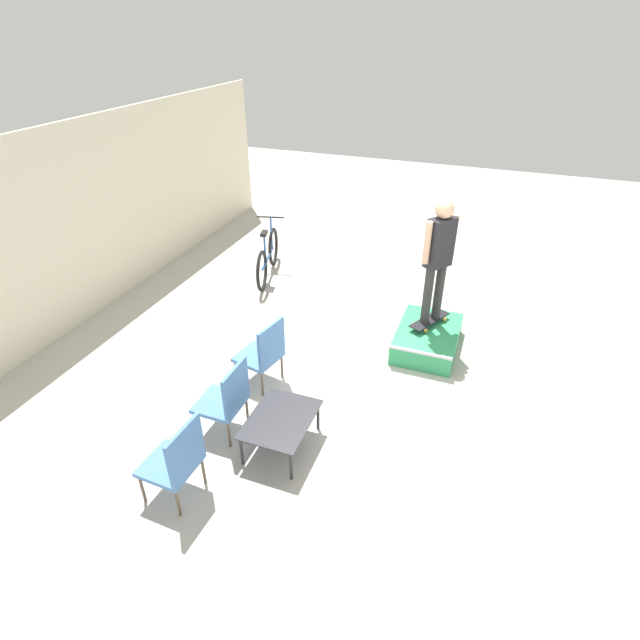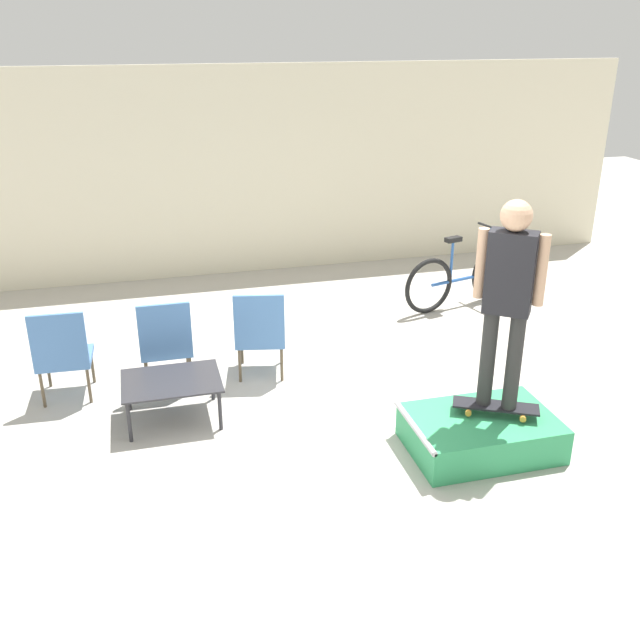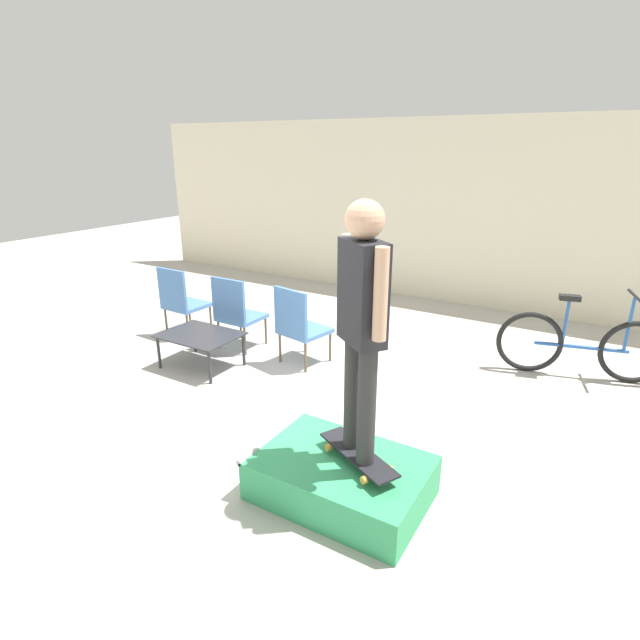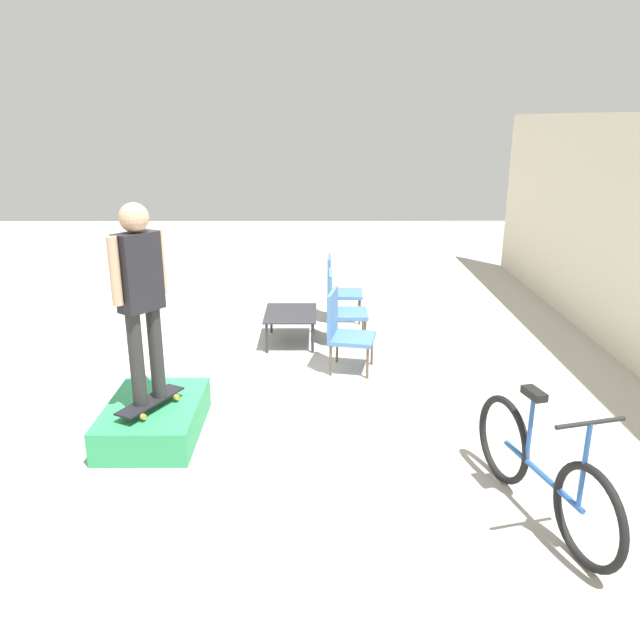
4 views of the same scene
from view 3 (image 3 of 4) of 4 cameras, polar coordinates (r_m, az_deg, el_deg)
The scene contains 10 objects.
ground_plane at distance 5.06m, azimuth -6.44°, elevation -11.17°, with size 24.00×24.00×0.00m, color #B7B2A8.
house_wall_back at distance 8.73m, azimuth 13.04°, elevation 11.89°, with size 12.00×0.06×3.00m.
skate_ramp_box at distance 3.99m, azimuth 2.39°, elevation -17.54°, with size 1.30×0.87×0.35m.
skateboard_on_ramp at distance 3.81m, azimuth 4.36°, elevation -15.06°, with size 0.75×0.52×0.07m.
person_skater at distance 3.32m, azimuth 4.84°, elevation 0.85°, with size 0.47×0.39×1.83m.
coffee_table at distance 6.15m, azimuth -13.52°, elevation -1.94°, with size 0.92×0.69×0.42m.
patio_chair_left at distance 7.23m, azimuth -15.61°, elevation 2.28°, with size 0.54×0.54×0.98m.
patio_chair_center at distance 6.57m, azimuth -9.56°, elevation 1.03°, with size 0.52×0.52×0.98m.
patio_chair_right at distance 6.01m, azimuth -2.43°, elevation -0.45°, with size 0.61×0.61×0.98m.
bicycle at distance 6.45m, azimuth 27.68°, elevation -2.58°, with size 1.79×0.62×1.03m.
Camera 3 is at (2.71, -3.42, 2.55)m, focal length 28.00 mm.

